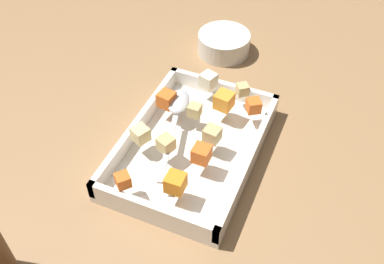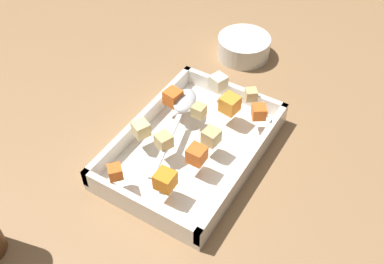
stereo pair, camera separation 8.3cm
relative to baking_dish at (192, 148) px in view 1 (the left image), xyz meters
The scene contains 16 objects.
ground_plane 0.02m from the baking_dish, 68.43° to the right, with size 4.00×4.00×0.00m, color #936D47.
baking_dish is the anchor object (origin of this frame).
carrot_chunk_corner_se 0.08m from the baking_dish, 39.13° to the left, with size 0.03×0.03×0.03m, color orange.
carrot_chunk_corner_nw 0.17m from the baking_dish, 22.36° to the right, with size 0.02×0.02×0.02m, color orange.
carrot_chunk_corner_sw 0.13m from the baking_dish, 10.38° to the left, with size 0.03×0.03×0.03m, color orange.
carrot_chunk_under_handle 0.15m from the baking_dish, 142.85° to the left, with size 0.03×0.03×0.03m, color orange.
carrot_chunk_front_center 0.11m from the baking_dish, 164.74° to the left, with size 0.03×0.03×0.03m, color orange.
carrot_chunk_heap_side 0.11m from the baking_dish, 126.26° to the right, with size 0.03×0.03×0.03m, color orange.
potato_chunk_heap_top 0.08m from the baking_dish, 158.07° to the right, with size 0.02×0.02×0.02m, color tan.
potato_chunk_mid_left 0.07m from the baking_dish, 32.29° to the right, with size 0.03×0.03×0.03m, color tan.
potato_chunk_back_center 0.16m from the baking_dish, 162.43° to the left, with size 0.02×0.02×0.02m, color tan.
potato_chunk_near_left 0.06m from the baking_dish, 97.78° to the left, with size 0.03×0.03×0.03m, color tan.
potato_chunk_mid_right 0.11m from the baking_dish, 61.33° to the right, with size 0.03×0.03×0.03m, color #E0CC89.
potato_chunk_near_spoon 0.16m from the baking_dish, behind, with size 0.03×0.03×0.03m, color beige.
serving_spoon 0.09m from the baking_dish, 134.81° to the right, with size 0.23×0.09×0.02m.
small_prep_bowl 0.34m from the baking_dish, behind, with size 0.13×0.13×0.05m, color silver.
Camera 1 is at (0.52, 0.24, 0.65)m, focal length 42.07 mm.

